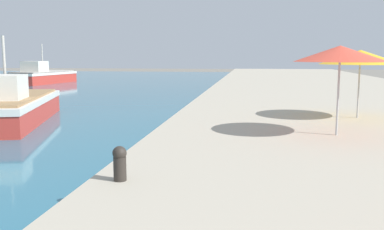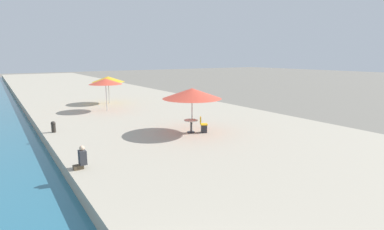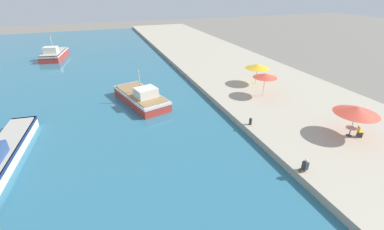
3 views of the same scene
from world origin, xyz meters
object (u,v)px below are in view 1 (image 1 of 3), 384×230
fishing_boat_far (42,76)px  cafe_umbrella_striped (360,57)px  mooring_bollard (120,162)px  cafe_umbrella_white (340,54)px  fishing_boat_mid (6,106)px

fishing_boat_far → cafe_umbrella_striped: fishing_boat_far is taller
cafe_umbrella_striped → mooring_bollard: cafe_umbrella_striped is taller
cafe_umbrella_striped → cafe_umbrella_white: bearing=-111.1°
fishing_boat_mid → fishing_boat_far: 27.01m
fishing_boat_far → mooring_bollard: size_ratio=12.28×
cafe_umbrella_white → cafe_umbrella_striped: bearing=68.9°
fishing_boat_mid → fishing_boat_far: (-11.03, 24.66, 0.06)m
fishing_boat_mid → cafe_umbrella_striped: (14.27, -0.32, 2.08)m
mooring_bollard → cafe_umbrella_striped: bearing=55.0°
cafe_umbrella_striped → mooring_bollard: (-6.29, -9.00, -1.89)m
fishing_boat_far → mooring_bollard: (19.01, -33.98, 0.13)m
fishing_boat_far → mooring_bollard: fishing_boat_far is taller
fishing_boat_far → fishing_boat_mid: bearing=-57.0°
fishing_boat_mid → cafe_umbrella_white: bearing=-33.3°
cafe_umbrella_white → mooring_bollard: bearing=-132.5°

